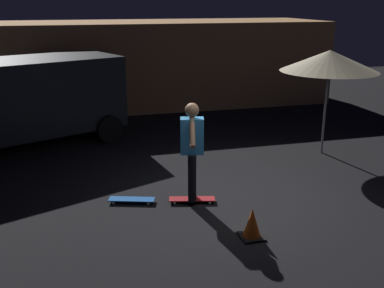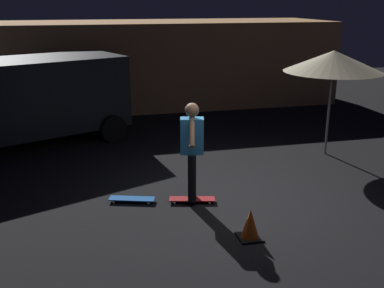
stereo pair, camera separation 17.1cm
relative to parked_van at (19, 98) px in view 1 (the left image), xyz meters
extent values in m
plane|color=black|center=(3.81, -4.41, -1.16)|extent=(28.00, 28.00, 0.00)
cube|color=tan|center=(4.07, 4.06, 0.17)|extent=(10.87, 3.53, 2.67)
cube|color=black|center=(0.01, 0.00, 0.02)|extent=(4.98, 3.52, 1.70)
cylinder|color=black|center=(2.01, -0.24, -0.83)|extent=(0.69, 0.46, 0.66)
cylinder|color=black|center=(1.25, 1.59, -0.83)|extent=(0.69, 0.46, 0.66)
cylinder|color=slate|center=(6.59, -2.30, -0.06)|extent=(0.05, 0.05, 2.20)
cone|color=beige|center=(6.59, -2.30, 0.91)|extent=(2.10, 2.10, 0.45)
cube|color=#AD1E23|center=(3.05, -4.13, -1.10)|extent=(0.81, 0.38, 0.02)
sphere|color=silver|center=(3.36, -4.12, -1.13)|extent=(0.05, 0.05, 0.05)
sphere|color=silver|center=(3.32, -4.29, -1.13)|extent=(0.05, 0.05, 0.05)
sphere|color=silver|center=(2.78, -3.98, -1.13)|extent=(0.05, 0.05, 0.05)
sphere|color=silver|center=(2.73, -4.14, -1.13)|extent=(0.05, 0.05, 0.05)
cube|color=#1959B2|center=(2.04, -3.88, -1.10)|extent=(0.80, 0.43, 0.02)
sphere|color=silver|center=(2.36, -3.89, -1.13)|extent=(0.05, 0.05, 0.05)
sphere|color=silver|center=(2.30, -4.05, -1.13)|extent=(0.05, 0.05, 0.05)
sphere|color=silver|center=(1.78, -3.70, -1.13)|extent=(0.05, 0.05, 0.05)
sphere|color=silver|center=(1.73, -3.87, -1.13)|extent=(0.05, 0.05, 0.05)
cylinder|color=black|center=(3.07, -4.02, -0.68)|extent=(0.14, 0.14, 0.82)
cylinder|color=black|center=(3.02, -4.24, -0.68)|extent=(0.14, 0.14, 0.82)
cube|color=#338CCC|center=(3.05, -4.13, 0.03)|extent=(0.42, 0.30, 0.60)
sphere|color=#936B4C|center=(3.05, -4.13, 0.46)|extent=(0.23, 0.23, 0.23)
cylinder|color=#936B4C|center=(3.10, -3.92, 0.18)|extent=(0.22, 0.55, 0.46)
cylinder|color=#936B4C|center=(2.99, -4.35, 0.18)|extent=(0.22, 0.55, 0.46)
cube|color=black|center=(3.57, -5.54, -1.15)|extent=(0.34, 0.34, 0.03)
cone|color=#EA5914|center=(3.57, -5.54, -0.93)|extent=(0.28, 0.28, 0.46)
camera|label=1|loc=(1.20, -11.06, 2.15)|focal=42.74mm
camera|label=2|loc=(1.36, -11.11, 2.15)|focal=42.74mm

